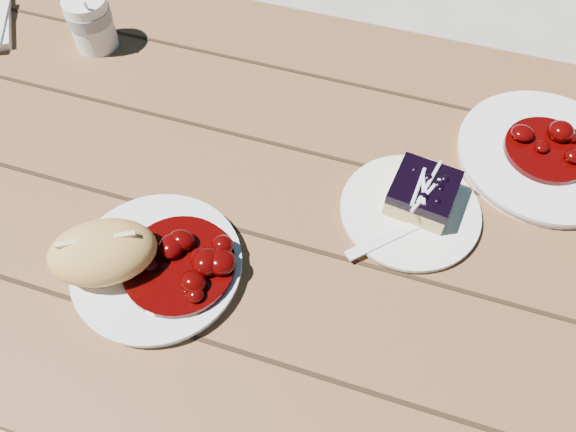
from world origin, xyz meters
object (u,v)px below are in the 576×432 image
(coffee_cup, at_px, (91,23))
(blueberry_cake, at_px, (423,193))
(main_plate, at_px, (158,267))
(dessert_plate, at_px, (410,211))
(bread_roll, at_px, (103,252))
(picnic_table, at_px, (133,207))
(second_plate, at_px, (544,156))

(coffee_cup, bearing_deg, blueberry_cake, -16.11)
(main_plate, distance_m, blueberry_cake, 0.36)
(dessert_plate, bearing_deg, coffee_cup, 162.27)
(main_plate, xyz_separation_m, bread_roll, (-0.05, -0.02, 0.04))
(picnic_table, distance_m, bread_roll, 0.30)
(main_plate, distance_m, coffee_cup, 0.47)
(bread_roll, xyz_separation_m, second_plate, (0.52, 0.36, -0.04))
(blueberry_cake, bearing_deg, coffee_cup, 171.28)
(dessert_plate, distance_m, coffee_cup, 0.61)
(bread_roll, bearing_deg, blueberry_cake, 31.70)
(picnic_table, bearing_deg, blueberry_cake, 3.94)
(blueberry_cake, height_order, coffee_cup, coffee_cup)
(second_plate, bearing_deg, bread_roll, -145.10)
(bread_roll, xyz_separation_m, dessert_plate, (0.35, 0.21, -0.05))
(bread_roll, relative_size, dessert_plate, 0.71)
(main_plate, relative_size, blueberry_cake, 2.30)
(bread_roll, xyz_separation_m, blueberry_cake, (0.36, 0.22, -0.02))
(blueberry_cake, bearing_deg, picnic_table, -168.67)
(bread_roll, height_order, second_plate, bread_roll)
(picnic_table, bearing_deg, bread_roll, -60.52)
(main_plate, bearing_deg, blueberry_cake, 33.58)
(picnic_table, relative_size, second_plate, 8.12)
(second_plate, bearing_deg, dessert_plate, -137.55)
(blueberry_cake, height_order, second_plate, blueberry_cake)
(bread_roll, bearing_deg, main_plate, 19.98)
(picnic_table, distance_m, blueberry_cake, 0.50)
(dessert_plate, relative_size, second_plate, 0.76)
(main_plate, distance_m, second_plate, 0.57)
(main_plate, relative_size, coffee_cup, 2.39)
(blueberry_cake, bearing_deg, main_plate, -139.03)
(bread_roll, height_order, blueberry_cake, bread_roll)
(main_plate, bearing_deg, bread_roll, -160.02)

